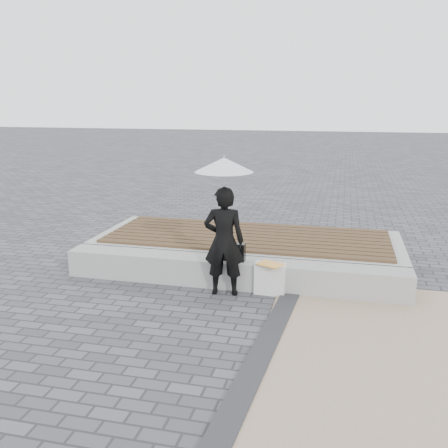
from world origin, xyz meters
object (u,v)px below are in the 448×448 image
at_px(woman, 224,241).
at_px(handbag, 232,252).
at_px(canvas_tote, 270,279).
at_px(seating_ledge, 232,272).
at_px(parasol, 224,165).

height_order(woman, handbag, woman).
xyz_separation_m(handbag, canvas_tote, (0.57, -0.15, -0.30)).
relative_size(seating_ledge, woman, 3.30).
bearing_deg(parasol, handbag, 78.84).
bearing_deg(seating_ledge, woman, -95.33).
bearing_deg(handbag, seating_ledge, 115.74).
distance_m(handbag, canvas_tote, 0.66).
xyz_separation_m(woman, handbag, (0.06, 0.28, -0.23)).
xyz_separation_m(woman, parasol, (0.00, 0.00, 1.04)).
bearing_deg(woman, parasol, 180.00).
relative_size(woman, parasol, 1.53).
bearing_deg(woman, canvas_tote, -176.22).
relative_size(seating_ledge, handbag, 13.82).
xyz_separation_m(seating_ledge, woman, (-0.03, -0.34, 0.56)).
xyz_separation_m(seating_ledge, parasol, (-0.03, -0.34, 1.60)).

